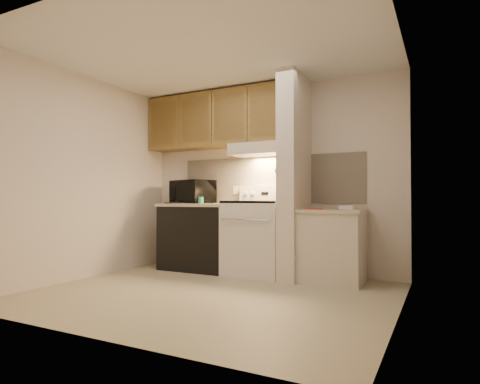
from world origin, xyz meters
The scene contains 50 objects.
floor centered at (0.00, 0.00, 0.00)m, with size 3.60×3.60×0.00m, color tan.
ceiling centered at (0.00, 0.00, 2.50)m, with size 3.60×3.60×0.00m, color white.
wall_back centered at (0.00, 1.50, 1.25)m, with size 3.60×0.02×2.50m, color silver.
wall_left centered at (-1.80, 0.00, 1.25)m, with size 0.02×3.00×2.50m, color silver.
wall_right centered at (1.80, 0.00, 1.25)m, with size 0.02×3.00×2.50m, color silver.
backsplash centered at (0.00, 1.49, 1.24)m, with size 2.60×0.02×0.63m, color beige.
range_body centered at (0.00, 1.16, 0.46)m, with size 0.76×0.65×0.92m, color silver.
oven_window centered at (0.00, 0.84, 0.50)m, with size 0.50×0.01×0.30m, color black.
oven_handle centered at (0.00, 0.80, 0.72)m, with size 0.02×0.02×0.65m, color silver.
cooktop centered at (0.00, 1.16, 0.94)m, with size 0.74×0.64×0.03m, color black.
range_backguard centered at (0.00, 1.44, 1.05)m, with size 0.76×0.08×0.20m, color silver.
range_display centered at (0.00, 1.40, 1.05)m, with size 0.10×0.01×0.04m, color black.
range_knob_left_outer centered at (-0.28, 1.40, 1.05)m, with size 0.05×0.05×0.02m, color silver.
range_knob_left_inner centered at (-0.18, 1.40, 1.05)m, with size 0.05×0.05×0.02m, color silver.
range_knob_right_inner centered at (0.18, 1.40, 1.05)m, with size 0.05×0.05×0.02m, color silver.
range_knob_right_outer centered at (0.28, 1.40, 1.05)m, with size 0.05×0.05×0.02m, color silver.
dishwasher_front centered at (-0.88, 1.17, 0.43)m, with size 1.00×0.63×0.87m, color black.
left_countertop centered at (-0.88, 1.17, 0.89)m, with size 1.04×0.67×0.04m, color #C1B696.
spoon_rest centered at (-1.18, 0.97, 0.92)m, with size 0.23×0.07×0.02m, color black.
teal_jar centered at (-0.83, 1.11, 0.96)m, with size 0.08×0.08×0.09m, color #25675D.
outlet centered at (-0.48, 1.48, 1.10)m, with size 0.08×0.01×0.12m, color beige.
microwave centered at (-1.10, 1.31, 1.08)m, with size 0.60×0.41×0.33m, color black.
partition_pillar centered at (0.51, 1.15, 1.25)m, with size 0.22×0.70×2.50m, color beige.
pillar_trim centered at (0.39, 1.15, 1.30)m, with size 0.01×0.70×0.04m, color olive.
knife_strip centered at (0.39, 1.10, 1.32)m, with size 0.02×0.42×0.04m, color black.
knife_blade_a centered at (0.38, 0.93, 1.22)m, with size 0.01×0.04×0.16m, color silver.
knife_handle_a centered at (0.38, 0.94, 1.37)m, with size 0.02×0.02×0.10m, color black.
knife_blade_b centered at (0.38, 1.02, 1.21)m, with size 0.01×0.04×0.18m, color silver.
knife_handle_b centered at (0.38, 1.03, 1.37)m, with size 0.02×0.02×0.10m, color black.
knife_blade_c centered at (0.38, 1.10, 1.20)m, with size 0.01×0.04×0.20m, color silver.
knife_handle_c centered at (0.38, 1.11, 1.37)m, with size 0.02×0.02×0.10m, color black.
knife_blade_d centered at (0.38, 1.17, 1.22)m, with size 0.01×0.04×0.16m, color silver.
knife_handle_d centered at (0.38, 1.17, 1.37)m, with size 0.02×0.02×0.10m, color black.
knife_blade_e centered at (0.38, 1.25, 1.21)m, with size 0.01×0.04×0.18m, color silver.
knife_handle_e centered at (0.38, 1.25, 1.37)m, with size 0.02×0.02×0.10m, color black.
oven_mitt centered at (0.38, 1.32, 1.21)m, with size 0.03×0.10×0.23m, color slate.
right_cab_base centered at (0.97, 1.15, 0.40)m, with size 0.70×0.60×0.81m, color beige.
right_countertop centered at (0.97, 1.15, 0.83)m, with size 0.74×0.64×0.04m, color #C1B696.
red_folder centered at (0.79, 1.00, 0.85)m, with size 0.21×0.28×0.01m, color #B53828.
white_box centered at (1.15, 1.14, 0.87)m, with size 0.17×0.11×0.04m, color white.
range_hood centered at (0.00, 1.28, 1.62)m, with size 0.78×0.44×0.15m, color beige.
hood_lip centered at (0.00, 1.07, 1.58)m, with size 0.78×0.04×0.06m, color beige.
upper_cabinets centered at (-0.69, 1.32, 2.08)m, with size 2.18×0.33×0.77m, color olive.
cab_door_a centered at (-1.51, 1.17, 2.08)m, with size 0.46×0.01×0.63m, color olive.
cab_gap_a centered at (-1.23, 1.16, 2.08)m, with size 0.01×0.01×0.73m, color black.
cab_door_b centered at (-0.96, 1.17, 2.08)m, with size 0.46×0.01×0.63m, color olive.
cab_gap_b centered at (-0.69, 1.16, 2.08)m, with size 0.01×0.01×0.73m, color black.
cab_door_c centered at (-0.42, 1.17, 2.08)m, with size 0.46×0.01×0.63m, color olive.
cab_gap_c centered at (-0.14, 1.16, 2.08)m, with size 0.01×0.01×0.73m, color black.
cab_door_d centered at (0.13, 1.17, 2.08)m, with size 0.46×0.01×0.63m, color olive.
Camera 1 is at (2.14, -3.53, 0.96)m, focal length 30.00 mm.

